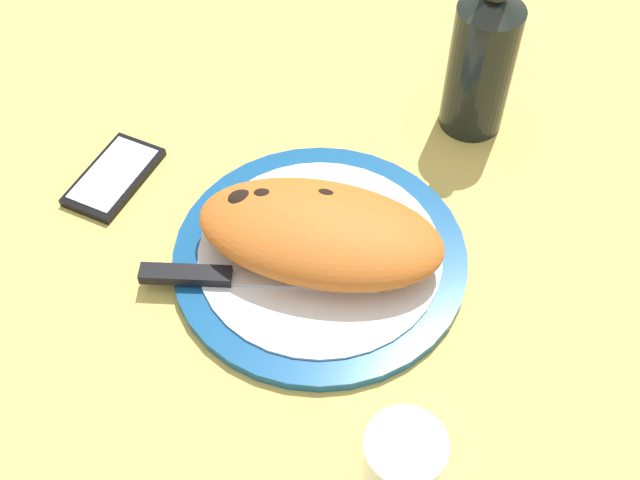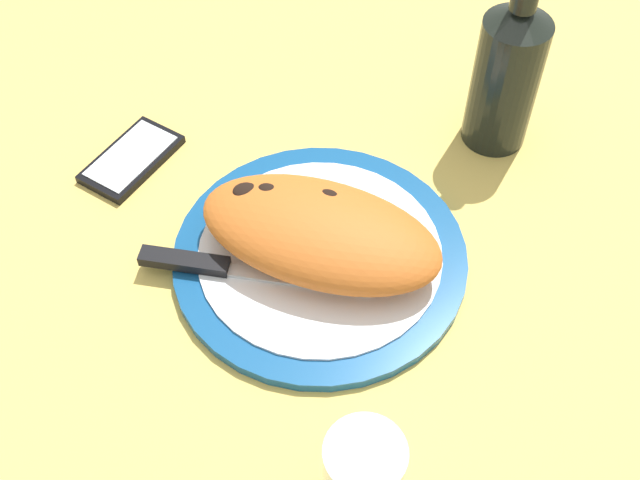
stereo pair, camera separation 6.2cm
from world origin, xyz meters
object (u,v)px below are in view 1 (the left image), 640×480
(wine_bottle, at_px, (482,59))
(smartphone, at_px, (114,177))
(fork, at_px, (319,202))
(plate, at_px, (320,256))
(knife, at_px, (221,277))
(calzone, at_px, (316,229))
(water_glass, at_px, (400,473))

(wine_bottle, bearing_deg, smartphone, 24.52)
(fork, bearing_deg, smartphone, -0.18)
(plate, bearing_deg, knife, 30.98)
(fork, height_order, wine_bottle, wine_bottle)
(calzone, height_order, wine_bottle, wine_bottle)
(fork, relative_size, smartphone, 1.35)
(water_glass, distance_m, wine_bottle, 0.48)
(plate, height_order, fork, fork)
(calzone, bearing_deg, fork, -81.58)
(plate, distance_m, smartphone, 0.27)
(calzone, distance_m, knife, 0.11)
(calzone, height_order, knife, calzone)
(knife, distance_m, wine_bottle, 0.39)
(knife, xyz_separation_m, water_glass, (-0.21, 0.18, 0.03))
(fork, height_order, knife, knife)
(plate, relative_size, knife, 1.28)
(fork, relative_size, water_glass, 1.73)
(fork, distance_m, water_glass, 0.33)
(plate, height_order, water_glass, water_glass)
(smartphone, distance_m, water_glass, 0.48)
(fork, distance_m, wine_bottle, 0.25)
(plate, distance_m, knife, 0.11)
(knife, relative_size, water_glass, 2.36)
(calzone, xyz_separation_m, fork, (0.01, -0.06, -0.03))
(calzone, distance_m, water_glass, 0.27)
(plate, height_order, smartphone, plate)
(wine_bottle, bearing_deg, water_glass, 87.29)
(fork, bearing_deg, calzone, 98.42)
(smartphone, bearing_deg, knife, 143.50)
(knife, distance_m, smartphone, 0.21)
(fork, bearing_deg, plate, 102.17)
(smartphone, bearing_deg, wine_bottle, -155.48)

